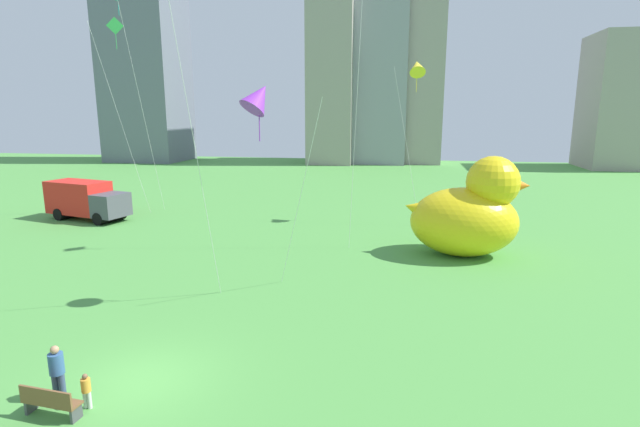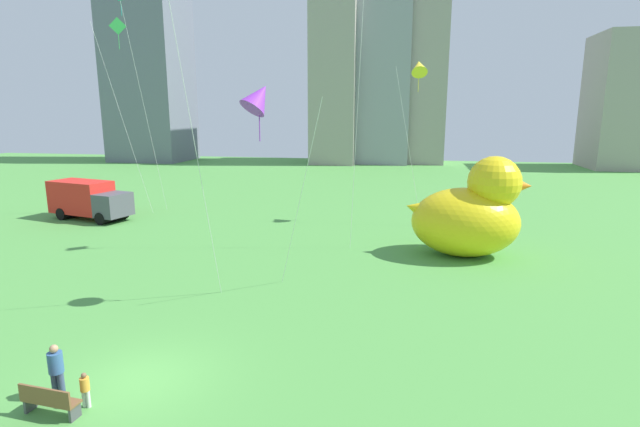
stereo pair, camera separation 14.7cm
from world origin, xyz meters
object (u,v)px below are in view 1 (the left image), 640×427
person_adult (57,370)px  box_truck (86,200)px  kite_yellow (417,67)px  kite_green (116,36)px  kite_purple (259,98)px  giant_inflatable_duck (469,214)px  park_bench (50,401)px  person_child (86,389)px

person_adult → box_truck: bearing=123.8°
person_adult → kite_yellow: kite_yellow is taller
kite_yellow → kite_green: (-22.56, -0.29, 2.58)m
kite_purple → giant_inflatable_duck: bearing=43.0°
park_bench → giant_inflatable_duck: giant_inflatable_duck is taller
box_truck → kite_yellow: (23.87, 3.83, 9.49)m
person_adult → kite_purple: bearing=65.4°
park_bench → box_truck: 26.07m
person_child → kite_green: bearing=119.1°
park_bench → person_child: size_ratio=1.61×
person_adult → box_truck: 25.21m
park_bench → person_adult: bearing=114.2°
giant_inflatable_duck → kite_yellow: size_ratio=0.58×
kite_purple → kite_green: bearing=134.5°
person_child → kite_yellow: kite_yellow is taller
kite_yellow → kite_green: kite_green is taller
kite_yellow → kite_green: 22.71m
park_bench → kite_yellow: (9.48, 25.55, 10.47)m
person_adult → kite_purple: 11.48m
person_child → giant_inflatable_duck: (11.81, 16.69, 1.82)m
person_child → kite_yellow: (8.80, 24.99, 10.38)m
person_child → box_truck: 25.99m
giant_inflatable_duck → kite_purple: kite_purple is taller
person_adult → giant_inflatable_duck: giant_inflatable_duck is taller
kite_yellow → kite_green: bearing=-179.3°
park_bench → kite_purple: 12.20m
giant_inflatable_duck → person_adult: bearing=-128.0°
giant_inflatable_duck → box_truck: size_ratio=1.00×
box_truck → kite_green: 12.64m
box_truck → person_adult: bearing=-56.2°
park_bench → kite_yellow: bearing=69.6°
giant_inflatable_duck → kite_purple: bearing=-137.0°
person_child → box_truck: box_truck is taller
kite_purple → box_truck: bearing=143.4°
person_adult → kite_green: (-12.73, 24.47, 12.62)m
person_child → giant_inflatable_duck: giant_inflatable_duck is taller
person_child → box_truck: (-15.07, 21.16, 0.89)m
park_bench → person_adult: size_ratio=1.01×
person_adult → kite_green: bearing=117.5°
park_bench → kite_green: 31.29m
giant_inflatable_duck → kite_green: size_ratio=0.45×
park_bench → giant_inflatable_duck: (12.49, 17.24, 1.91)m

